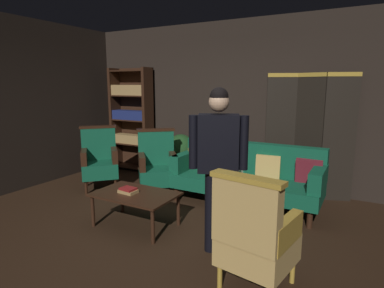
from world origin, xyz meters
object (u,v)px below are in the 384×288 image
(coffee_table, at_px, (135,197))
(armchair_wing_right, at_px, (157,165))
(bookshelf, at_px, (132,117))
(folding_screen, at_px, (309,134))
(standing_figure, at_px, (218,156))
(book_tan_leather, at_px, (128,191))
(velvet_couch, at_px, (247,174))
(armchair_gilt_accent, at_px, (255,236))
(potted_plant, at_px, (181,154))
(armchair_wing_left, at_px, (100,159))
(book_red_leather, at_px, (128,189))

(coffee_table, relative_size, armchair_wing_right, 0.96)
(bookshelf, bearing_deg, coffee_table, -50.33)
(folding_screen, xyz_separation_m, coffee_table, (-1.63, -2.16, -0.61))
(armchair_wing_right, bearing_deg, bookshelf, 141.85)
(standing_figure, bearing_deg, book_tan_leather, 177.97)
(bookshelf, xyz_separation_m, armchair_wing_right, (1.34, -1.05, -0.59))
(velvet_couch, relative_size, book_tan_leather, 9.75)
(velvet_couch, distance_m, book_tan_leather, 1.74)
(armchair_gilt_accent, bearing_deg, folding_screen, 90.76)
(coffee_table, bearing_deg, standing_figure, -3.67)
(armchair_gilt_accent, xyz_separation_m, book_tan_leather, (-1.75, 0.49, -0.05))
(standing_figure, height_order, book_tan_leather, standing_figure)
(potted_plant, bearing_deg, armchair_wing_left, -134.19)
(folding_screen, distance_m, coffee_table, 2.78)
(armchair_gilt_accent, distance_m, armchair_wing_left, 3.45)
(coffee_table, relative_size, book_tan_leather, 4.60)
(folding_screen, relative_size, potted_plant, 2.23)
(book_tan_leather, bearing_deg, armchair_wing_left, 146.22)
(bookshelf, xyz_separation_m, book_tan_leather, (1.67, -2.15, -0.64))
(folding_screen, relative_size, armchair_wing_left, 1.83)
(folding_screen, height_order, armchair_wing_right, folding_screen)
(coffee_table, xyz_separation_m, armchair_wing_right, (-0.42, 1.06, 0.12))
(armchair_wing_left, bearing_deg, armchair_gilt_accent, -24.26)
(velvet_couch, xyz_separation_m, standing_figure, (0.19, -1.45, 0.57))
(coffee_table, bearing_deg, potted_plant, 104.46)
(coffee_table, relative_size, potted_plant, 1.17)
(bookshelf, bearing_deg, velvet_couch, -15.31)
(armchair_gilt_accent, bearing_deg, bookshelf, 142.45)
(velvet_couch, relative_size, coffee_table, 2.12)
(armchair_wing_left, bearing_deg, armchair_wing_right, 8.69)
(folding_screen, bearing_deg, standing_figure, -102.71)
(armchair_wing_left, relative_size, potted_plant, 1.22)
(folding_screen, bearing_deg, potted_plant, -173.38)
(folding_screen, xyz_separation_m, book_tan_leather, (-1.72, -2.19, -0.55))
(armchair_wing_right, bearing_deg, armchair_wing_left, -171.31)
(coffee_table, height_order, armchair_wing_right, armchair_wing_right)
(armchair_gilt_accent, xyz_separation_m, armchair_wing_right, (-2.09, 1.58, 0.00))
(armchair_gilt_accent, relative_size, armchair_wing_left, 1.00)
(velvet_couch, distance_m, standing_figure, 1.57)
(velvet_couch, xyz_separation_m, armchair_wing_left, (-2.42, -0.48, 0.03))
(bookshelf, xyz_separation_m, armchair_wing_left, (0.28, -1.21, -0.59))
(standing_figure, bearing_deg, folding_screen, 77.29)
(bookshelf, bearing_deg, armchair_wing_left, -77.10)
(armchair_gilt_accent, xyz_separation_m, standing_figure, (-0.54, 0.44, 0.54))
(velvet_couch, xyz_separation_m, book_tan_leather, (-1.03, -1.41, -0.02))
(bookshelf, height_order, book_red_leather, bookshelf)
(folding_screen, xyz_separation_m, velvet_couch, (-0.69, -0.78, -0.53))
(armchair_gilt_accent, relative_size, book_tan_leather, 4.78)
(velvet_couch, bearing_deg, potted_plant, 159.54)
(armchair_gilt_accent, bearing_deg, armchair_wing_left, 155.74)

